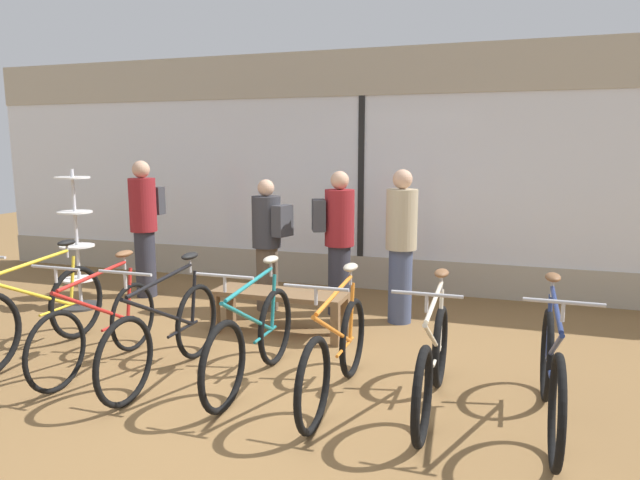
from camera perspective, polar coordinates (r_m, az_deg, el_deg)
ground_plane at (r=4.94m, az=-6.01°, el=-13.89°), size 24.00×24.00×0.00m
shop_back_wall at (r=7.74m, az=4.18°, el=7.08°), size 12.00×0.08×3.20m
bicycle_far_left at (r=5.97m, az=-26.52°, el=-6.60°), size 0.46×1.82×1.05m
bicycle_left at (r=5.42m, az=-21.21°, el=-8.07°), size 0.46×1.65×1.01m
bicycle_center_left at (r=5.02m, az=-15.20°, el=-9.06°), size 0.46×1.74×1.03m
bicycle_center at (r=4.76m, az=-6.77°, el=-9.88°), size 0.46×1.68×1.03m
bicycle_center_right at (r=4.45m, az=1.57°, el=-11.27°), size 0.46×1.70×1.02m
bicycle_right at (r=4.36m, az=11.19°, el=-12.01°), size 0.46×1.65×1.02m
bicycle_far_right at (r=4.33m, az=22.13°, el=-12.33°), size 0.46×1.73×1.04m
accessory_rack at (r=7.45m, az=-23.09°, el=-1.07°), size 0.48×0.48×1.68m
display_bench at (r=5.97m, az=-4.05°, el=-5.92°), size 1.40×0.44×0.45m
customer_near_rack at (r=6.75m, az=-5.22°, el=-0.09°), size 0.54×0.42×1.56m
customer_by_window at (r=6.30m, az=8.11°, el=-0.32°), size 0.47×0.47×1.70m
customer_mid_floor at (r=7.69m, az=-17.14°, el=1.56°), size 0.36×0.50×1.76m
customer_near_bench at (r=6.55m, az=1.79°, el=0.18°), size 0.56×0.46×1.67m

